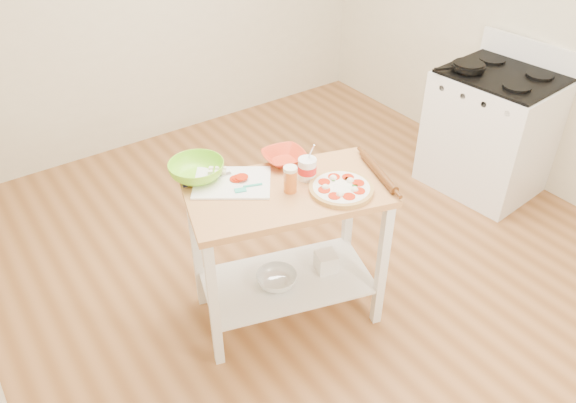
# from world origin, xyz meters

# --- Properties ---
(room_shell) EXTENTS (4.04, 4.54, 2.74)m
(room_shell) POSITION_xyz_m (0.00, 0.00, 1.35)
(room_shell) COLOR #9C6739
(room_shell) RESTS_ON ground
(prep_island) EXTENTS (1.16, 0.84, 0.90)m
(prep_island) POSITION_xyz_m (-0.44, -0.23, 0.64)
(prep_island) COLOR tan
(prep_island) RESTS_ON ground
(gas_stove) EXTENTS (0.77, 0.87, 1.11)m
(gas_stove) POSITION_xyz_m (1.65, 0.02, 0.47)
(gas_stove) COLOR white
(gas_stove) RESTS_ON ground
(skillet) EXTENTS (0.37, 0.24, 0.03)m
(skillet) POSITION_xyz_m (1.47, 0.21, 0.98)
(skillet) COLOR black
(skillet) RESTS_ON gas_stove
(pizza) EXTENTS (0.34, 0.34, 0.05)m
(pizza) POSITION_xyz_m (-0.22, -0.41, 0.92)
(pizza) COLOR tan
(pizza) RESTS_ON prep_island
(cutting_board) EXTENTS (0.50, 0.47, 0.04)m
(cutting_board) POSITION_xyz_m (-0.64, -0.02, 0.91)
(cutting_board) COLOR white
(cutting_board) RESTS_ON prep_island
(spatula) EXTENTS (0.16, 0.05, 0.01)m
(spatula) POSITION_xyz_m (-0.61, -0.12, 0.92)
(spatula) COLOR #35C3AC
(spatula) RESTS_ON cutting_board
(knife) EXTENTS (0.27, 0.05, 0.01)m
(knife) POSITION_xyz_m (-0.78, 0.07, 0.92)
(knife) COLOR silver
(knife) RESTS_ON cutting_board
(orange_bowl) EXTENTS (0.27, 0.27, 0.06)m
(orange_bowl) POSITION_xyz_m (-0.29, -0.00, 0.93)
(orange_bowl) COLOR red
(orange_bowl) RESTS_ON prep_island
(green_bowl) EXTENTS (0.33, 0.33, 0.09)m
(green_bowl) POSITION_xyz_m (-0.77, 0.13, 0.95)
(green_bowl) COLOR #82DD24
(green_bowl) RESTS_ON prep_island
(beer_pint) EXTENTS (0.07, 0.07, 0.14)m
(beer_pint) POSITION_xyz_m (-0.43, -0.25, 0.97)
(beer_pint) COLOR orange
(beer_pint) RESTS_ON prep_island
(yogurt_tub) EXTENTS (0.10, 0.10, 0.21)m
(yogurt_tub) POSITION_xyz_m (-0.29, -0.21, 0.96)
(yogurt_tub) COLOR white
(yogurt_tub) RESTS_ON prep_island
(rolling_pin) EXTENTS (0.16, 0.39, 0.05)m
(rolling_pin) POSITION_xyz_m (0.04, -0.40, 0.92)
(rolling_pin) COLOR brown
(rolling_pin) RESTS_ON prep_island
(shelf_glass_bowl) EXTENTS (0.29, 0.29, 0.07)m
(shelf_glass_bowl) POSITION_xyz_m (-0.51, -0.23, 0.30)
(shelf_glass_bowl) COLOR silver
(shelf_glass_bowl) RESTS_ON prep_island
(shelf_bin) EXTENTS (0.15, 0.15, 0.12)m
(shelf_bin) POSITION_xyz_m (-0.20, -0.29, 0.32)
(shelf_bin) COLOR white
(shelf_bin) RESTS_ON prep_island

